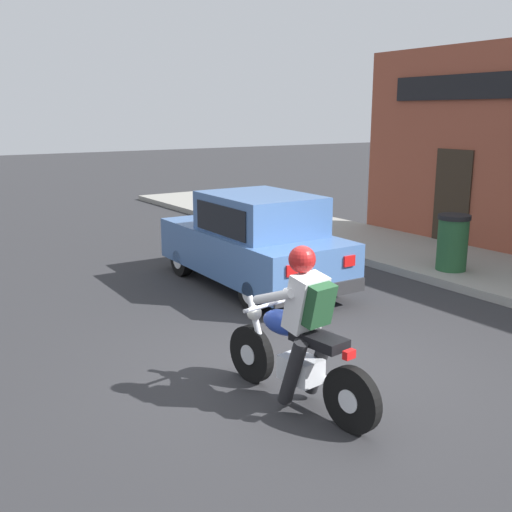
% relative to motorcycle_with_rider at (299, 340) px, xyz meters
% --- Properties ---
extents(ground_plane, '(80.00, 80.00, 0.00)m').
position_rel_motorcycle_with_rider_xyz_m(ground_plane, '(0.65, 0.57, -0.68)').
color(ground_plane, '#2B2B2D').
extents(sidewalk_curb, '(2.60, 22.00, 0.14)m').
position_rel_motorcycle_with_rider_xyz_m(sidewalk_curb, '(5.79, 3.57, -0.61)').
color(sidewalk_curb, gray).
rests_on(sidewalk_curb, ground).
extents(motorcycle_with_rider, '(0.62, 2.02, 1.62)m').
position_rel_motorcycle_with_rider_xyz_m(motorcycle_with_rider, '(0.00, 0.00, 0.00)').
color(motorcycle_with_rider, black).
rests_on(motorcycle_with_rider, ground).
extents(car_hatchback, '(1.74, 3.82, 1.57)m').
position_rel_motorcycle_with_rider_xyz_m(car_hatchback, '(1.96, 3.75, 0.09)').
color(car_hatchback, black).
rests_on(car_hatchback, ground).
extents(trash_bin, '(0.56, 0.56, 0.98)m').
position_rel_motorcycle_with_rider_xyz_m(trash_bin, '(5.15, 2.27, -0.04)').
color(trash_bin, '#23512D').
rests_on(trash_bin, sidewalk_curb).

